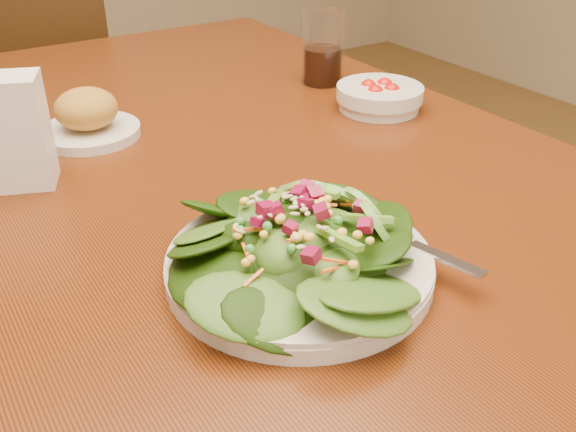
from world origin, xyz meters
name	(u,v)px	position (x,y,z in m)	size (l,w,h in m)	color
dining_table	(217,230)	(0.00, 0.00, 0.65)	(0.90, 1.40, 0.75)	#61270C
chair_far	(33,103)	(-0.01, 1.10, 0.50)	(0.50, 0.50, 0.94)	black
salad_plate	(307,247)	(-0.03, -0.27, 0.78)	(0.26, 0.26, 0.07)	silver
bread_plate	(88,118)	(-0.11, 0.18, 0.78)	(0.14, 0.14, 0.07)	silver
tomato_bowl	(379,97)	(0.31, 0.04, 0.77)	(0.14, 0.14, 0.04)	silver
drinking_glass	(323,53)	(0.31, 0.20, 0.80)	(0.07, 0.07, 0.12)	silver
napkin_holder	(1,130)	(-0.23, 0.08, 0.82)	(0.12, 0.09, 0.14)	white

